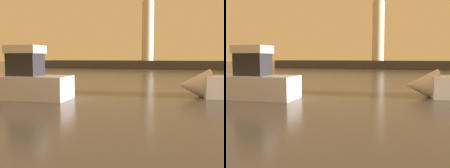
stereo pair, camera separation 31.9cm
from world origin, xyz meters
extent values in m
plane|color=#4C4742|center=(0.00, 31.50, 0.00)|extent=(220.00, 220.00, 0.00)
cube|color=#423F3D|center=(0.00, 63.00, 0.97)|extent=(63.22, 6.02, 1.95)
cylinder|color=silver|center=(-5.61, 63.00, 8.87)|extent=(2.78, 2.78, 13.85)
cone|color=silver|center=(3.88, 18.58, 0.83)|extent=(2.48, 2.60, 2.29)
cube|color=silver|center=(-7.63, 14.78, 0.77)|extent=(7.19, 2.77, 1.55)
cube|color=#232328|center=(-7.09, 14.81, 2.30)|extent=(2.08, 1.75, 1.49)
cube|color=silver|center=(-7.09, 14.81, 3.31)|extent=(2.29, 1.93, 0.52)
camera|label=1|loc=(3.31, -0.94, 2.80)|focal=42.77mm
camera|label=2|loc=(3.61, -0.85, 2.80)|focal=42.77mm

